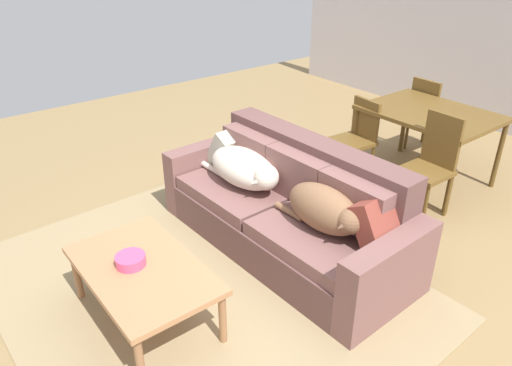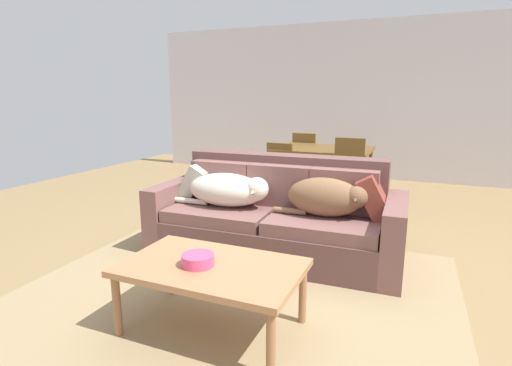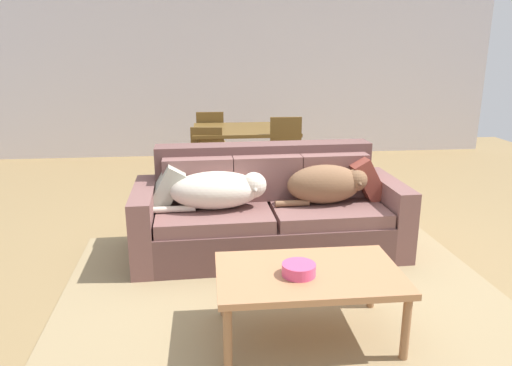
% 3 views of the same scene
% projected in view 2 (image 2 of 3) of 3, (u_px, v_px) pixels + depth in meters
% --- Properties ---
extents(ground_plane, '(10.00, 10.00, 0.00)m').
position_uv_depth(ground_plane, '(292.00, 256.00, 3.70)').
color(ground_plane, olive).
extents(back_partition, '(8.00, 0.12, 2.70)m').
position_uv_depth(back_partition, '(364.00, 101.00, 7.01)').
color(back_partition, silver).
rests_on(back_partition, ground).
extents(area_rug, '(3.24, 2.72, 0.01)m').
position_uv_depth(area_rug, '(236.00, 293.00, 2.99)').
color(area_rug, '#9A835C').
rests_on(area_rug, ground).
extents(couch, '(2.29, 0.97, 0.90)m').
position_uv_depth(couch, '(276.00, 218.00, 3.71)').
color(couch, brown).
rests_on(couch, ground).
extents(dog_on_left_cushion, '(0.92, 0.42, 0.30)m').
position_uv_depth(dog_on_left_cushion, '(229.00, 190.00, 3.71)').
color(dog_on_left_cushion, beige).
rests_on(dog_on_left_cushion, couch).
extents(dog_on_right_cushion, '(0.79, 0.33, 0.33)m').
position_uv_depth(dog_on_right_cushion, '(327.00, 197.00, 3.39)').
color(dog_on_right_cushion, brown).
rests_on(dog_on_right_cushion, couch).
extents(throw_pillow_by_left_arm, '(0.35, 0.38, 0.39)m').
position_uv_depth(throw_pillow_by_left_arm, '(197.00, 182.00, 4.00)').
color(throw_pillow_by_left_arm, '#ACAB98').
rests_on(throw_pillow_by_left_arm, couch).
extents(throw_pillow_by_right_arm, '(0.34, 0.40, 0.41)m').
position_uv_depth(throw_pillow_by_right_arm, '(375.00, 197.00, 3.39)').
color(throw_pillow_by_right_arm, brown).
rests_on(throw_pillow_by_right_arm, couch).
extents(coffee_table, '(1.10, 0.68, 0.44)m').
position_uv_depth(coffee_table, '(212.00, 272.00, 2.46)').
color(coffee_table, '#B47B50').
rests_on(coffee_table, ground).
extents(bowl_on_coffee_table, '(0.20, 0.20, 0.07)m').
position_uv_depth(bowl_on_coffee_table, '(198.00, 260.00, 2.43)').
color(bowl_on_coffee_table, '#EA4C7F').
rests_on(bowl_on_coffee_table, coffee_table).
extents(dining_table, '(1.26, 0.96, 0.76)m').
position_uv_depth(dining_table, '(323.00, 153.00, 5.41)').
color(dining_table, brown).
rests_on(dining_table, ground).
extents(dining_chair_near_left, '(0.44, 0.44, 0.85)m').
position_uv_depth(dining_chair_near_left, '(276.00, 173.00, 5.15)').
color(dining_chair_near_left, brown).
rests_on(dining_chair_near_left, ground).
extents(dining_chair_near_right, '(0.41, 0.41, 0.96)m').
position_uv_depth(dining_chair_near_right, '(347.00, 175.00, 4.77)').
color(dining_chair_near_right, brown).
rests_on(dining_chair_near_right, ground).
extents(dining_chair_far_left, '(0.41, 0.41, 0.90)m').
position_uv_depth(dining_chair_far_left, '(306.00, 159.00, 6.17)').
color(dining_chair_far_left, brown).
rests_on(dining_chair_far_left, ground).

